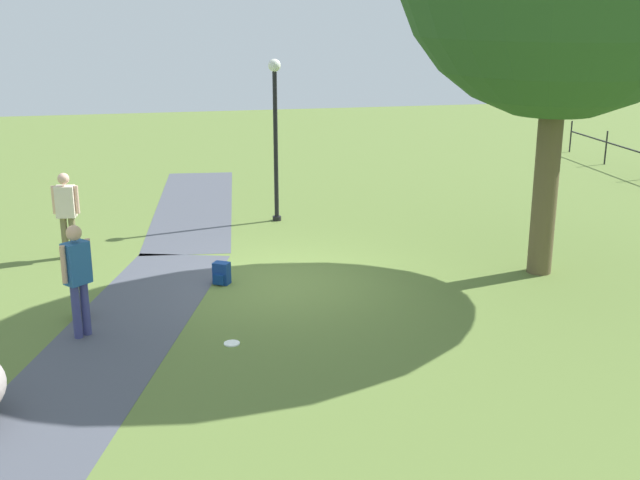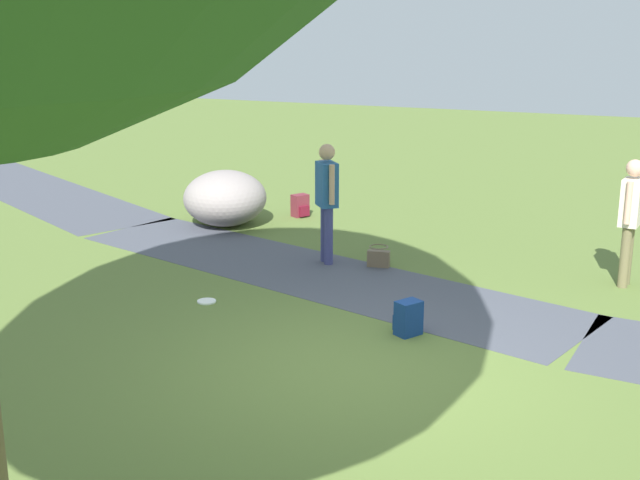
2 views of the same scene
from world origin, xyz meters
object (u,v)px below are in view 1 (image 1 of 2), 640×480
at_px(man_near_boulder, 66,209).
at_px(handbag_on_grass, 80,309).
at_px(lamp_post, 275,123).
at_px(spare_backpack_on_lawn, 221,274).
at_px(woman_with_handbag, 77,273).
at_px(frisbee_on_grass, 232,343).

height_order(man_near_boulder, handbag_on_grass, man_near_boulder).
xyz_separation_m(lamp_post, spare_backpack_on_lawn, (4.10, -1.62, -2.07)).
xyz_separation_m(lamp_post, handbag_on_grass, (5.24, -3.97, -2.12)).
relative_size(woman_with_handbag, spare_backpack_on_lawn, 4.37).
relative_size(spare_backpack_on_lawn, frisbee_on_grass, 1.68).
bearing_deg(man_near_boulder, lamp_post, 113.55).
distance_m(man_near_boulder, frisbee_on_grass, 5.64).
xyz_separation_m(lamp_post, woman_with_handbag, (6.01, -3.88, -1.24)).
relative_size(man_near_boulder, frisbee_on_grass, 7.17).
height_order(man_near_boulder, spare_backpack_on_lawn, man_near_boulder).
distance_m(lamp_post, handbag_on_grass, 6.91).
bearing_deg(man_near_boulder, handbag_on_grass, 7.94).
relative_size(woman_with_handbag, frisbee_on_grass, 7.34).
relative_size(man_near_boulder, handbag_on_grass, 5.11).
distance_m(lamp_post, frisbee_on_grass, 7.32).
height_order(lamp_post, spare_backpack_on_lawn, lamp_post).
height_order(woman_with_handbag, frisbee_on_grass, woman_with_handbag).
bearing_deg(woman_with_handbag, man_near_boulder, -172.23).
distance_m(spare_backpack_on_lawn, frisbee_on_grass, 2.67).
bearing_deg(woman_with_handbag, lamp_post, 147.15).
distance_m(man_near_boulder, spare_backpack_on_lawn, 3.64).
distance_m(woman_with_handbag, spare_backpack_on_lawn, 3.07).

